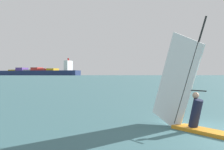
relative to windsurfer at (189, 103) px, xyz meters
name	(u,v)px	position (x,y,z in m)	size (l,w,h in m)	color
windsurfer	(189,103)	(0.00, 0.00, 0.00)	(2.18, 3.47, 3.95)	orange
cargo_ship	(40,72)	(-165.67, 742.85, 7.78)	(215.22, 106.76, 41.78)	navy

